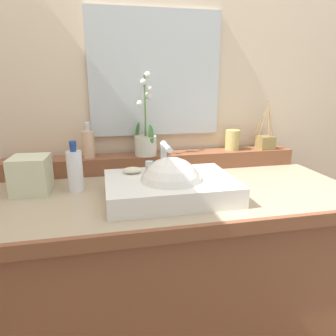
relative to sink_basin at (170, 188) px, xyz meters
name	(u,v)px	position (x,y,z in m)	size (l,w,h in m)	color
wall_back	(148,80)	(0.01, 0.54, 0.36)	(3.03, 0.20, 2.44)	beige
vanity_cabinet	(168,280)	(0.01, 0.09, -0.44)	(1.41, 0.67, 0.83)	brown
back_ledge	(156,162)	(0.01, 0.36, 0.00)	(1.33, 0.11, 0.07)	brown
sink_basin	(170,188)	(0.00, 0.00, 0.00)	(0.45, 0.32, 0.26)	white
soap_bar	(132,170)	(-0.12, 0.10, 0.05)	(0.07, 0.04, 0.02)	beige
potted_plant	(146,138)	(-0.04, 0.35, 0.11)	(0.10, 0.10, 0.36)	silver
soap_dispenser	(88,143)	(-0.28, 0.35, 0.10)	(0.05, 0.05, 0.15)	#DAB391
tumbler_cup	(232,140)	(0.39, 0.37, 0.09)	(0.07, 0.07, 0.10)	tan
reed_diffuser	(265,142)	(0.55, 0.35, 0.07)	(0.10, 0.11, 0.24)	olive
lotion_bottle	(75,170)	(-0.33, 0.14, 0.04)	(0.06, 0.06, 0.19)	white
tissue_box	(31,175)	(-0.49, 0.16, 0.03)	(0.13, 0.13, 0.14)	beige
mirror	(156,74)	(0.03, 0.42, 0.39)	(0.59, 0.02, 0.54)	silver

